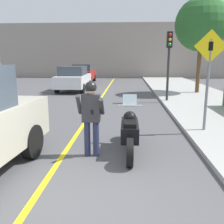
{
  "coord_description": "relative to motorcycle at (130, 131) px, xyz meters",
  "views": [
    {
      "loc": [
        0.86,
        -3.49,
        2.2
      ],
      "look_at": [
        0.5,
        2.43,
        0.92
      ],
      "focal_mm": 40.0,
      "sensor_mm": 36.0,
      "label": 1
    }
  ],
  "objects": [
    {
      "name": "street_tree",
      "position": [
        4.29,
        10.08,
        3.66
      ],
      "size": [
        3.15,
        3.15,
        5.63
      ],
      "color": "brown",
      "rests_on": "sidewalk_curb"
    },
    {
      "name": "motorcycle",
      "position": [
        0.0,
        0.0,
        0.0
      ],
      "size": [
        0.62,
        2.33,
        1.29
      ],
      "color": "black",
      "rests_on": "ground"
    },
    {
      "name": "parked_car_white",
      "position": [
        -3.73,
        11.22,
        0.36
      ],
      "size": [
        1.88,
        4.2,
        1.68
      ],
      "color": "black",
      "rests_on": "ground"
    },
    {
      "name": "road_center_line",
      "position": [
        -1.54,
        3.76,
        -0.5
      ],
      "size": [
        0.12,
        36.0,
        0.01
      ],
      "color": "yellow",
      "rests_on": "ground"
    },
    {
      "name": "crossing_sign",
      "position": [
        2.23,
        1.57,
        1.34
      ],
      "size": [
        0.91,
        0.08,
        2.86
      ],
      "color": "slate",
      "rests_on": "sidewalk_curb"
    },
    {
      "name": "traffic_light",
      "position": [
        1.94,
        6.88,
        1.95
      ],
      "size": [
        0.26,
        0.3,
        3.33
      ],
      "color": "#2D2D30",
      "rests_on": "sidewalk_curb"
    },
    {
      "name": "ground_plane",
      "position": [
        -0.94,
        -2.24,
        -0.5
      ],
      "size": [
        80.0,
        80.0,
        0.0
      ],
      "primitive_type": "plane",
      "color": "#4C4C4F"
    },
    {
      "name": "person_biker",
      "position": [
        -0.86,
        -0.35,
        0.55
      ],
      "size": [
        0.59,
        0.47,
        1.71
      ],
      "color": "#282D4C",
      "rests_on": "ground"
    },
    {
      "name": "parked_car_red",
      "position": [
        -4.12,
        17.42,
        0.36
      ],
      "size": [
        1.88,
        4.2,
        1.68
      ],
      "color": "black",
      "rests_on": "ground"
    },
    {
      "name": "building_backdrop",
      "position": [
        -0.94,
        23.76,
        2.55
      ],
      "size": [
        28.0,
        1.2,
        6.09
      ],
      "color": "gray",
      "rests_on": "ground"
    }
  ]
}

